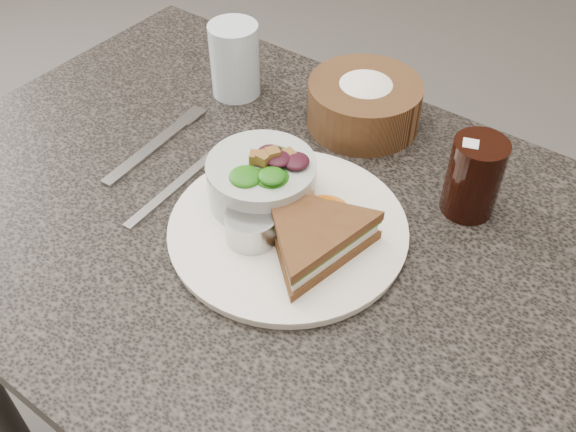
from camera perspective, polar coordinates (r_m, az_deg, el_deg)
The scene contains 11 objects.
dining_table at distance 1.13m, azimuth -1.71°, elevation -13.51°, with size 1.00×0.70×0.75m, color black.
dinner_plate at distance 0.80m, azimuth 0.00°, elevation -1.20°, with size 0.30×0.30×0.01m, color silver.
sandwich at distance 0.75m, azimuth 2.23°, elevation -1.83°, with size 0.17×0.17×0.05m, color #56321D, non-canonical shape.
salad_bowl at distance 0.81m, azimuth -2.37°, elevation 3.70°, with size 0.14×0.14×0.08m, color #A6B0AC, non-canonical shape.
dressing_ramekin at distance 0.77m, azimuth -3.25°, elevation -0.89°, with size 0.06×0.06×0.04m, color #A4A4A6.
orange_wedge at distance 0.81m, azimuth 3.43°, elevation 1.10°, with size 0.07×0.07×0.03m, color #FF7004.
fork at distance 0.95m, azimuth -12.09°, elevation 5.92°, with size 0.02×0.19×0.01m, color #A1A4A7.
knife at distance 0.89m, azimuth -9.62°, elevation 2.94°, with size 0.01×0.21×0.00m, color #B7B8B9.
bread_basket at distance 0.96m, azimuth 6.84°, elevation 10.47°, with size 0.17×0.17×0.09m, color brown, non-canonical shape.
cola_glass at distance 0.83m, azimuth 16.26°, elevation 3.66°, with size 0.07×0.07×0.12m, color black, non-canonical shape.
water_glass at distance 1.02m, azimuth -4.76°, elevation 13.66°, with size 0.08×0.08×0.12m, color silver.
Camera 1 is at (0.38, -0.46, 1.33)m, focal length 40.00 mm.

